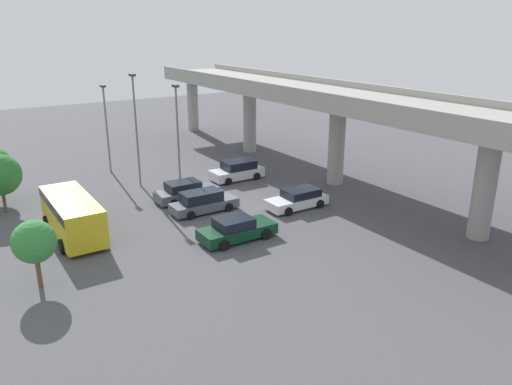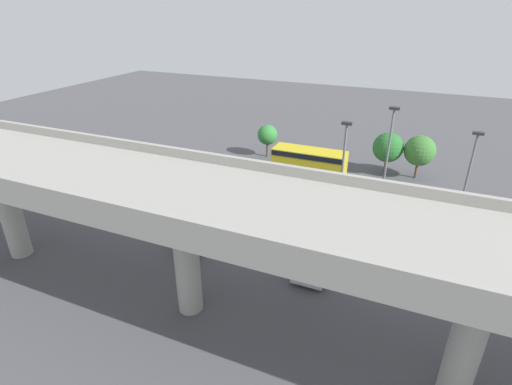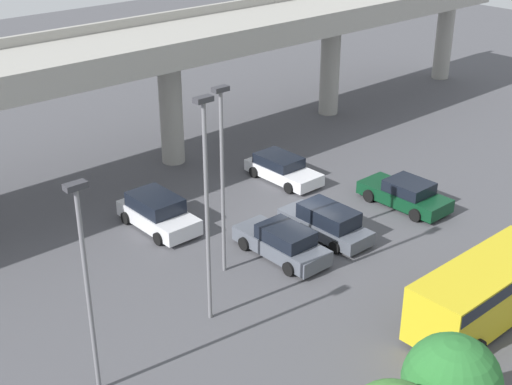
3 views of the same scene
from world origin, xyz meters
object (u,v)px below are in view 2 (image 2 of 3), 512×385
Objects in this scene: tree_front_centre at (388,147)px; tree_front_right at (267,135)px; parked_car_3 at (201,233)px; parked_car_1 at (305,210)px; parked_car_0 at (316,259)px; parked_car_4 at (215,190)px; shuttle_bus at (309,160)px; tree_front_left at (420,151)px; lamp_post_near_aisle at (468,176)px; lamp_post_by_overpass at (342,170)px; lamp_post_mid_lot at (387,160)px; parked_car_2 at (271,204)px.

tree_front_centre reaches higher than tree_front_right.
parked_car_1 is at bearing -43.47° from parked_car_3.
parked_car_4 is (11.04, -6.65, -0.11)m from parked_car_0.
shuttle_bus is 10.54m from tree_front_left.
tree_front_right is at bearing 0.70° from tree_front_left.
lamp_post_near_aisle is at bearing 123.35° from tree_front_centre.
parked_car_3 is 0.55× the size of lamp_post_by_overpass.
lamp_post_mid_lot is (-2.84, -7.76, 4.50)m from parked_car_0.
lamp_post_near_aisle reaches higher than tree_front_right.
parked_car_0 is at bearing 23.22° from parked_car_1.
lamp_post_by_overpass is at bearing 83.35° from parked_car_4.
parked_car_4 is 10.40m from shuttle_bus.
tree_front_left reaches higher than parked_car_1.
shuttle_bus is 0.79× the size of lamp_post_mid_lot.
shuttle_bus is 7.77m from tree_front_centre.
parked_car_2 is (2.91, -0.01, 0.02)m from parked_car_1.
tree_front_left is at bearing -70.86° from lamp_post_near_aisle.
parked_car_0 is 18.38m from tree_front_centre.
parked_car_3 is at bearing 90.49° from parked_car_0.
shuttle_bus is at bearing 23.81° from tree_front_centre.
lamp_post_by_overpass is 1.97× the size of tree_front_centre.
parked_car_1 reaches higher than parked_car_3.
tree_front_left is 2.92m from tree_front_centre.
lamp_post_mid_lot is (-7.82, 7.30, 3.76)m from shuttle_bus.
shuttle_bus is 1.69× the size of tree_front_centre.
parked_car_4 is at bearing 58.95° from parked_car_0.
parked_car_3 is at bearing 53.83° from tree_front_left.
tree_front_centre is at bearing -85.54° from lamp_post_mid_lot.
parked_car_1 is at bearing -75.22° from shuttle_bus.
shuttle_bus is at bearing 176.43° from parked_car_2.
lamp_post_near_aisle is 1.83× the size of tree_front_centre.
lamp_post_mid_lot is 1.09× the size of lamp_post_by_overpass.
parked_car_0 is 0.99× the size of parked_car_3.
lamp_post_mid_lot reaches higher than shuttle_bus.
parked_car_1 is (2.64, -6.15, -0.08)m from parked_car_0.
shuttle_bus is at bearing -43.02° from lamp_post_mid_lot.
parked_car_2 is (5.54, -6.15, -0.05)m from parked_car_0.
lamp_post_near_aisle is 8.82m from lamp_post_by_overpass.
parked_car_2 is 13.19m from tree_front_right.
lamp_post_near_aisle reaches higher than tree_front_centre.
parked_car_2 is 7.10m from lamp_post_by_overpass.
lamp_post_mid_lot is (5.51, 0.80, 0.69)m from lamp_post_near_aisle.
lamp_post_mid_lot reaches higher than tree_front_right.
parked_car_0 is 0.54× the size of lamp_post_by_overpass.
shuttle_bus is 15.15m from lamp_post_near_aisle.
tree_front_right is at bearing -156.73° from parked_car_2.
parked_car_3 is 0.95× the size of parked_car_4.
lamp_post_near_aisle is (-13.33, 6.50, 3.08)m from shuttle_bus.
tree_front_left reaches higher than parked_car_0.
shuttle_bus is 2.00× the size of tree_front_right.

